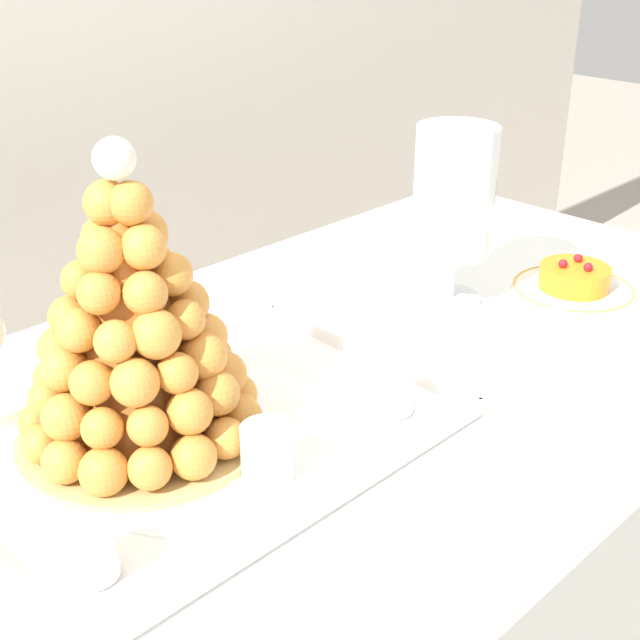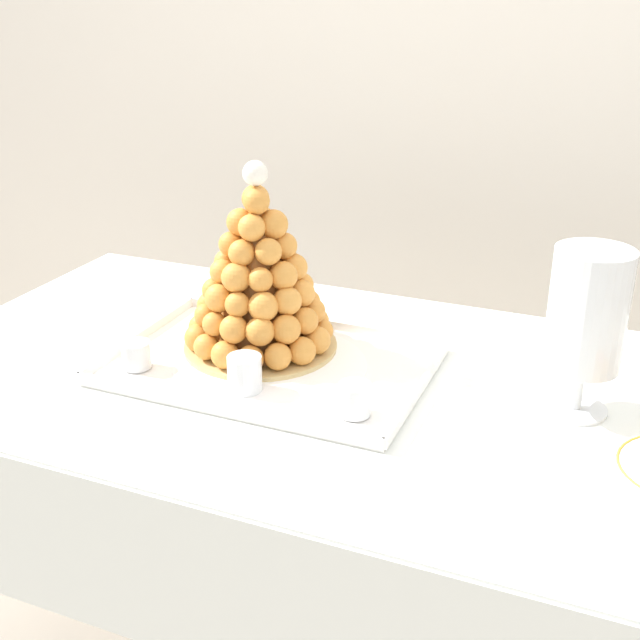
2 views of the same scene
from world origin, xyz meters
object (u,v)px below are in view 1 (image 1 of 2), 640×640
Objects in this scene: dessert_cup_left at (91,555)px; dessert_cup_mid_left at (268,454)px; fruit_tart_plate at (574,282)px; croquembouche at (134,332)px; macaron_goblet at (454,195)px; serving_tray at (206,441)px; dessert_cup_centre at (393,392)px.

dessert_cup_left is 0.83× the size of dessert_cup_mid_left.
dessert_cup_mid_left is 0.31× the size of fruit_tart_plate.
croquembouche is 0.55m from macaron_goblet.
dessert_cup_left is at bearing 179.59° from dessert_cup_mid_left.
dessert_cup_left is (-0.16, -0.15, -0.11)m from croquembouche.
croquembouche is at bearing 179.57° from macaron_goblet.
fruit_tart_plate is (0.66, 0.03, -0.02)m from dessert_cup_mid_left.
croquembouche is at bearing 170.16° from fruit_tart_plate.
fruit_tart_plate is (0.16, -0.12, -0.15)m from macaron_goblet.
dessert_cup_mid_left reaches higher than fruit_tart_plate.
fruit_tart_plate is at bearing -9.84° from croquembouche.
croquembouche is 6.89× the size of dessert_cup_left.
dessert_cup_left is 0.21m from dessert_cup_mid_left.
serving_tray is 1.60× the size of croquembouche.
dessert_cup_mid_left is 0.54m from macaron_goblet.
macaron_goblet is (0.55, -0.00, 0.03)m from croquembouche.
serving_tray is 0.53m from macaron_goblet.
dessert_cup_centre is at bearing -1.84° from dessert_cup_mid_left.
dessert_cup_mid_left is at bearing -163.34° from macaron_goblet.
dessert_cup_centre is at bearing -33.77° from croquembouche.
dessert_cup_left is 0.26× the size of fruit_tart_plate.
dessert_cup_left is at bearing -136.61° from croquembouche.
serving_tray is 10.64× the size of dessert_cup_centre.
macaron_goblet is at bearing 11.80° from dessert_cup_left.
dessert_cup_centre is 0.27× the size of fruit_tart_plate.
macaron_goblet reaches higher than serving_tray.
croquembouche is (-0.05, 0.05, 0.13)m from serving_tray.
macaron_goblet is at bearing -0.43° from croquembouche.
dessert_cup_left reaches higher than serving_tray.
macaron_goblet reaches higher than fruit_tart_plate.
dessert_cup_mid_left is at bearing -72.67° from croquembouche.
croquembouche reaches higher than dessert_cup_mid_left.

